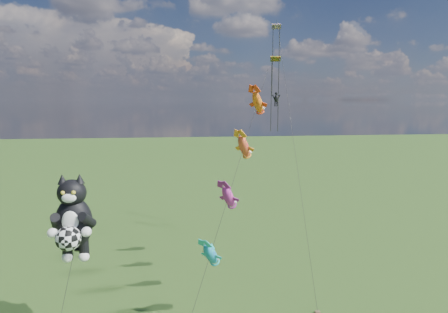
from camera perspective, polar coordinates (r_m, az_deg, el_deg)
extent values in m
cylinder|color=black|center=(29.06, -23.35, -20.19)|extent=(1.30, 2.42, 6.94)
ellipsoid|color=black|center=(28.21, -21.87, -9.33)|extent=(3.12, 2.90, 3.63)
ellipsoid|color=black|center=(27.54, -22.18, -5.13)|extent=(2.48, 2.39, 1.84)
cone|color=black|center=(27.49, -23.43, -3.17)|extent=(0.84, 0.84, 0.68)
cone|color=black|center=(27.19, -21.14, -3.16)|extent=(0.84, 0.84, 0.68)
ellipsoid|color=white|center=(26.89, -22.57, -5.85)|extent=(1.06, 0.83, 0.66)
ellipsoid|color=white|center=(27.32, -22.37, -9.19)|extent=(1.21, 0.87, 1.50)
sphere|color=gold|center=(26.82, -23.36, -5.11)|extent=(0.27, 0.27, 0.27)
sphere|color=gold|center=(26.63, -21.95, -5.12)|extent=(0.27, 0.27, 0.27)
sphere|color=white|center=(27.51, -24.68, -10.58)|extent=(0.68, 0.68, 0.68)
sphere|color=white|center=(26.94, -20.24, -10.72)|extent=(0.68, 0.68, 0.68)
sphere|color=white|center=(29.02, -22.79, -13.99)|extent=(0.73, 0.73, 0.73)
sphere|color=white|center=(28.73, -20.55, -14.10)|extent=(0.73, 0.73, 0.73)
sphere|color=white|center=(26.99, -22.64, -11.46)|extent=(1.63, 1.63, 1.63)
cylinder|color=black|center=(30.67, 1.12, -4.71)|extent=(8.99, 13.07, 20.15)
ellipsoid|color=blue|center=(29.13, -2.06, -14.63)|extent=(1.90, 2.24, 2.43)
ellipsoid|color=#D83399|center=(30.37, 0.67, -6.15)|extent=(1.90, 2.24, 2.43)
ellipsoid|color=red|center=(32.28, 3.05, 1.52)|extent=(1.90, 2.24, 2.43)
ellipsoid|color=orange|center=(34.74, 5.15, 8.21)|extent=(1.90, 2.24, 2.43)
cube|color=brown|center=(33.96, 14.07, -22.04)|extent=(0.40, 0.30, 0.22)
cylinder|color=black|center=(37.62, 10.55, 2.44)|extent=(0.54, 17.08, 26.39)
cube|color=#0E8B0D|center=(42.76, 7.86, 14.54)|extent=(1.18, 0.69, 0.58)
cylinder|color=black|center=(42.43, 7.23, 9.07)|extent=(0.08, 0.08, 8.18)
cylinder|color=black|center=(42.62, 8.26, 9.04)|extent=(0.08, 0.08, 8.18)
cube|color=#2317D1|center=(46.46, 7.99, 19.02)|extent=(1.16, 0.70, 0.59)
cylinder|color=black|center=(45.80, 7.41, 14.01)|extent=(0.08, 0.08, 8.20)
cylinder|color=black|center=(45.99, 8.36, 13.96)|extent=(0.08, 0.08, 8.20)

